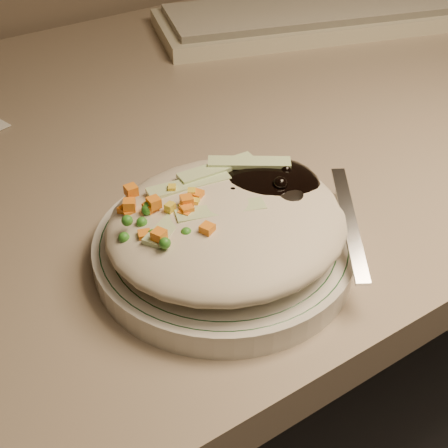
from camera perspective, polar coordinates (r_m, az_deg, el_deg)
desk at (r=0.82m, az=-2.85°, el=-3.00°), size 1.40×0.70×0.74m
plate at (r=0.50m, az=0.00°, el=-2.32°), size 0.21×0.21×0.02m
plate_rim at (r=0.50m, az=0.00°, el=-1.45°), size 0.20×0.20×0.00m
meal at (r=0.49m, az=0.47°, el=0.65°), size 0.21×0.19×0.05m
keyboard at (r=0.97m, az=7.79°, el=18.26°), size 0.47×0.28×0.03m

